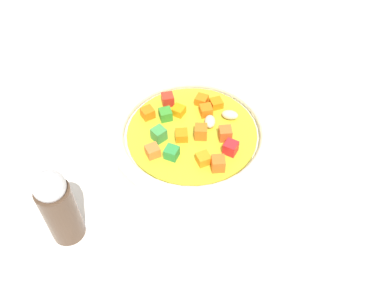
# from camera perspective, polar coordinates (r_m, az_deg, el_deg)

# --- Properties ---
(ground_plane) EXTENTS (1.40, 1.40, 0.02)m
(ground_plane) POSITION_cam_1_polar(r_m,az_deg,el_deg) (0.50, 0.00, -2.58)
(ground_plane) COLOR silver
(soup_bowl_main) EXTENTS (0.18, 0.18, 0.06)m
(soup_bowl_main) POSITION_cam_1_polar(r_m,az_deg,el_deg) (0.47, 0.00, 0.34)
(soup_bowl_main) COLOR white
(soup_bowl_main) RESTS_ON ground_plane
(spoon) EXTENTS (0.16, 0.19, 0.01)m
(spoon) POSITION_cam_1_polar(r_m,az_deg,el_deg) (0.42, -4.53, -14.93)
(spoon) COLOR silver
(spoon) RESTS_ON ground_plane
(side_bowl_small) EXTENTS (0.10, 0.10, 0.04)m
(side_bowl_small) POSITION_cam_1_polar(r_m,az_deg,el_deg) (0.63, -7.60, 14.39)
(side_bowl_small) COLOR white
(side_bowl_small) RESTS_ON ground_plane
(pepper_shaker) EXTENTS (0.03, 0.03, 0.10)m
(pepper_shaker) POSITION_cam_1_polar(r_m,az_deg,el_deg) (0.41, -17.83, -8.15)
(pepper_shaker) COLOR #4C3828
(pepper_shaker) RESTS_ON ground_plane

